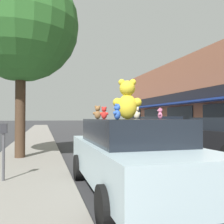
% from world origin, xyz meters
% --- Properties ---
extents(ground_plane, '(260.00, 260.00, 0.00)m').
position_xyz_m(ground_plane, '(0.00, 0.00, 0.00)').
color(ground_plane, '#333335').
extents(sidewalk_near, '(2.34, 90.00, 0.13)m').
position_xyz_m(sidewalk_near, '(-4.87, 0.00, 0.06)').
color(sidewalk_near, gray).
rests_on(sidewalk_near, ground_plane).
extents(plush_art_car, '(1.95, 4.57, 1.50)m').
position_xyz_m(plush_art_car, '(-2.65, -0.54, 0.79)').
color(plush_art_car, '#ADC6D1').
rests_on(plush_art_car, ground_plane).
extents(teddy_bear_giant, '(0.63, 0.43, 0.83)m').
position_xyz_m(teddy_bear_giant, '(-2.68, -0.42, 1.90)').
color(teddy_bear_giant, yellow).
rests_on(teddy_bear_giant, plush_art_car).
extents(teddy_bear_teal, '(0.20, 0.22, 0.31)m').
position_xyz_m(teddy_bear_teal, '(-2.81, -0.09, 1.65)').
color(teddy_bear_teal, teal).
rests_on(teddy_bear_teal, plush_art_car).
extents(teddy_bear_brown, '(0.23, 0.15, 0.31)m').
position_xyz_m(teddy_bear_brown, '(-3.15, 0.35, 1.65)').
color(teddy_bear_brown, olive).
rests_on(teddy_bear_brown, plush_art_car).
extents(teddy_bear_red, '(0.19, 0.17, 0.27)m').
position_xyz_m(teddy_bear_red, '(-3.11, -0.12, 1.63)').
color(teddy_bear_red, red).
rests_on(teddy_bear_red, plush_art_car).
extents(teddy_bear_blue, '(0.16, 0.16, 0.24)m').
position_xyz_m(teddy_bear_blue, '(-3.27, -1.65, 1.62)').
color(teddy_bear_blue, blue).
rests_on(teddy_bear_blue, plush_art_car).
extents(teddy_bear_pink, '(0.13, 0.17, 0.23)m').
position_xyz_m(teddy_bear_pink, '(-2.07, -0.67, 1.61)').
color(teddy_bear_pink, pink).
rests_on(teddy_bear_pink, plush_art_car).
extents(teddy_bear_cream, '(0.24, 0.16, 0.31)m').
position_xyz_m(teddy_bear_cream, '(-2.11, 0.56, 1.65)').
color(teddy_bear_cream, beige).
rests_on(teddy_bear_cream, plush_art_car).
extents(parked_car_far_right, '(1.88, 4.30, 1.60)m').
position_xyz_m(parked_car_far_right, '(2.60, 8.78, 0.85)').
color(parked_car_far_right, '#1E4793').
rests_on(parked_car_far_right, ground_plane).
extents(street_tree, '(4.10, 4.10, 6.80)m').
position_xyz_m(street_tree, '(-5.15, 4.08, 4.86)').
color(street_tree, '#473323').
rests_on(street_tree, sidewalk_near).
extents(parking_meter, '(0.14, 0.10, 1.27)m').
position_xyz_m(parking_meter, '(-5.21, 0.73, 0.94)').
color(parking_meter, '#4C4C51').
rests_on(parking_meter, sidewalk_near).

